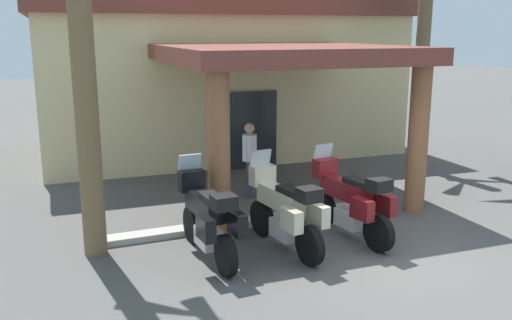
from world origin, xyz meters
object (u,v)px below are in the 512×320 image
motorcycle_black (208,218)px  palm_tree_near_portico (426,16)px  motel_building (214,75)px  motorcycle_cream (285,211)px  motorcycle_maroon (351,201)px  pedestrian (250,155)px

motorcycle_black → palm_tree_near_portico: (7.25, 3.81, 3.36)m
motel_building → motorcycle_cream: 8.96m
palm_tree_near_portico → motorcycle_cream: bearing=-146.3°
motel_building → motorcycle_maroon: motel_building is taller
motel_building → palm_tree_near_portico: (4.25, -4.70, 1.75)m
motorcycle_cream → palm_tree_near_portico: (5.92, 3.95, 3.36)m
pedestrian → motel_building: bearing=98.5°
motel_building → motorcycle_cream: motel_building is taller
motorcycle_maroon → palm_tree_near_portico: (4.59, 3.91, 3.36)m
pedestrian → motorcycle_cream: bearing=-82.0°
motel_building → pedestrian: 5.77m
motel_building → motorcycle_black: (-3.00, -8.51, -1.62)m
palm_tree_near_portico → motel_building: bearing=132.1°
motorcycle_maroon → pedestrian: 3.19m
motorcycle_maroon → pedestrian: pedestrian is taller
motel_building → motorcycle_maroon: size_ratio=5.41×
motorcycle_cream → pedestrian: (0.62, 3.14, 0.28)m
motorcycle_black → palm_tree_near_portico: size_ratio=0.38×
motorcycle_black → pedestrian: bearing=-35.8°
motorcycle_black → motorcycle_maroon: size_ratio=1.00×
motorcycle_black → motorcycle_maroon: same height
motel_building → palm_tree_near_portico: size_ratio=2.07×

